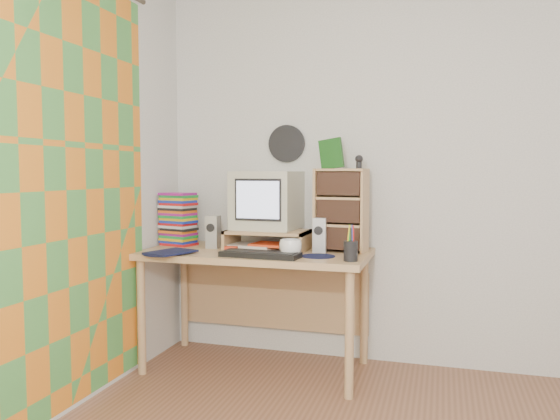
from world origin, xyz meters
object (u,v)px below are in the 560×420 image
Objects in this scene: cd_rack at (341,210)px; keyboard at (260,254)px; mug at (290,248)px; desk at (259,270)px; dvd_stack at (178,223)px; crt_monitor at (265,200)px; diary at (159,249)px.

keyboard is at bearing -132.26° from cd_rack.
keyboard is at bearing -161.31° from mug.
cd_rack is (0.51, 0.06, 0.39)m from desk.
cd_rack reaches higher than dvd_stack.
mug is at bearing 22.38° from keyboard.
cd_rack reaches higher than keyboard.
cd_rack is 3.97× the size of mug.
mug reaches higher than desk.
dvd_stack reaches higher than mug.
keyboard is (0.09, -0.39, -0.29)m from crt_monitor.
crt_monitor is 0.85× the size of keyboard.
crt_monitor is at bearing 128.27° from mug.
cd_rack is 0.44m from mug.
cd_rack is 2.10× the size of diary.
crt_monitor is at bearing 55.97° from diary.
dvd_stack is (-0.60, -0.05, -0.16)m from crt_monitor.
dvd_stack is 0.39m from diary.
mug is 0.53× the size of diary.
diary is (-1.04, -0.39, -0.23)m from cd_rack.
crt_monitor is 1.62× the size of diary.
mug reaches higher than diary.
keyboard is 0.59m from cd_rack.
diary is at bearing -153.36° from cd_rack.
mug is (0.28, -0.24, 0.19)m from desk.
keyboard is at bearing 21.06° from diary.
keyboard is 0.18m from mug.
cd_rack reaches higher than crt_monitor.
mug is (-0.24, -0.30, -0.20)m from cd_rack.
crt_monitor is 0.50m from cd_rack.
dvd_stack is 1.24× the size of diary.
cd_rack is at bearing 6.45° from desk.
keyboard is 1.91× the size of diary.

